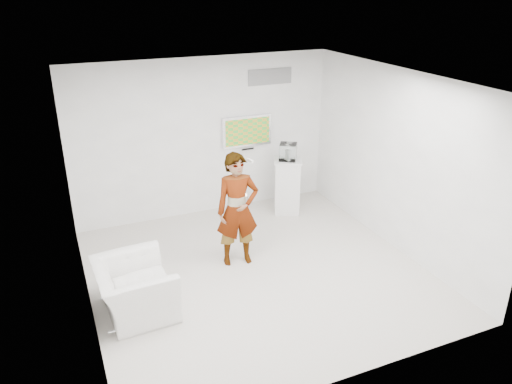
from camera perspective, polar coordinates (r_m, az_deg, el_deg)
room at (r=7.28m, az=0.10°, el=0.93°), size 5.01×5.01×3.00m
tv at (r=9.71m, az=-1.06°, el=6.98°), size 1.00×0.08×0.60m
logo_decal at (r=9.71m, az=1.61°, el=13.04°), size 0.90×0.02×0.30m
person at (r=7.82m, az=-2.13°, el=-2.04°), size 0.73×0.53×1.85m
armchair at (r=7.12m, az=-13.69°, el=-10.68°), size 1.04×1.18×0.74m
pedestal at (r=9.75m, az=3.58°, el=0.72°), size 0.69×0.69×1.08m
floor_uplight at (r=10.06m, az=-1.24°, el=-0.98°), size 0.23×0.23×0.28m
vitrine at (r=9.50m, az=3.68°, el=4.61°), size 0.43×0.43×0.31m
console at (r=9.52m, az=3.68°, el=4.32°), size 0.06×0.16×0.21m
wii_remote at (r=7.73m, az=-0.67°, el=3.61°), size 0.06×0.15×0.04m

